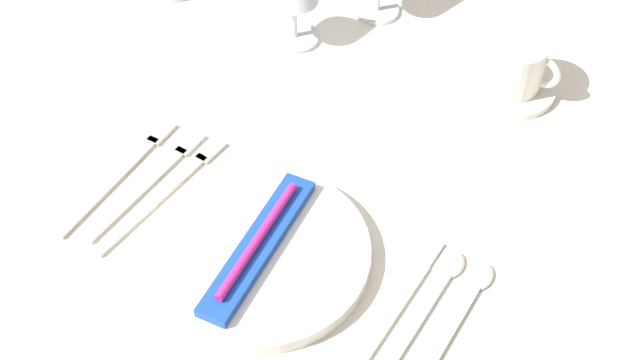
# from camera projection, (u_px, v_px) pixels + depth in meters

# --- Properties ---
(dining_table) EXTENTS (1.80, 1.11, 0.74)m
(dining_table) POSITION_uv_depth(u_px,v_px,m) (361.00, 178.00, 1.12)
(dining_table) COLOR silver
(dining_table) RESTS_ON ground
(dinner_plate) EXTENTS (0.25, 0.25, 0.02)m
(dinner_plate) POSITION_uv_depth(u_px,v_px,m) (262.00, 255.00, 0.92)
(dinner_plate) COLOR white
(dinner_plate) RESTS_ON dining_table
(toothbrush_package) EXTENTS (0.06, 0.21, 0.02)m
(toothbrush_package) POSITION_uv_depth(u_px,v_px,m) (261.00, 246.00, 0.90)
(toothbrush_package) COLOR blue
(toothbrush_package) RESTS_ON dinner_plate
(fork_outer) EXTENTS (0.03, 0.22, 0.00)m
(fork_outer) POSITION_uv_depth(u_px,v_px,m) (168.00, 189.00, 0.99)
(fork_outer) COLOR beige
(fork_outer) RESTS_ON dining_table
(fork_inner) EXTENTS (0.02, 0.20, 0.00)m
(fork_inner) POSITION_uv_depth(u_px,v_px,m) (152.00, 179.00, 1.00)
(fork_inner) COLOR beige
(fork_inner) RESTS_ON dining_table
(fork_salad) EXTENTS (0.03, 0.21, 0.00)m
(fork_salad) POSITION_uv_depth(u_px,v_px,m) (123.00, 171.00, 1.01)
(fork_salad) COLOR beige
(fork_salad) RESTS_ON dining_table
(dinner_knife) EXTENTS (0.02, 0.23, 0.00)m
(dinner_knife) POSITION_uv_depth(u_px,v_px,m) (387.00, 318.00, 0.87)
(dinner_knife) COLOR beige
(dinner_knife) RESTS_ON dining_table
(spoon_soup) EXTENTS (0.03, 0.20, 0.01)m
(spoon_soup) POSITION_uv_depth(u_px,v_px,m) (428.00, 301.00, 0.88)
(spoon_soup) COLOR beige
(spoon_soup) RESTS_ON dining_table
(spoon_dessert) EXTENTS (0.03, 0.22, 0.01)m
(spoon_dessert) POSITION_uv_depth(u_px,v_px,m) (455.00, 319.00, 0.87)
(spoon_dessert) COLOR beige
(spoon_dessert) RESTS_ON dining_table
(saucer_left) EXTENTS (0.13, 0.13, 0.01)m
(saucer_left) POSITION_uv_depth(u_px,v_px,m) (508.00, 86.00, 1.11)
(saucer_left) COLOR white
(saucer_left) RESTS_ON dining_table
(coffee_cup_left) EXTENTS (0.11, 0.08, 0.07)m
(coffee_cup_left) POSITION_uv_depth(u_px,v_px,m) (514.00, 64.00, 1.08)
(coffee_cup_left) COLOR white
(coffee_cup_left) RESTS_ON saucer_left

